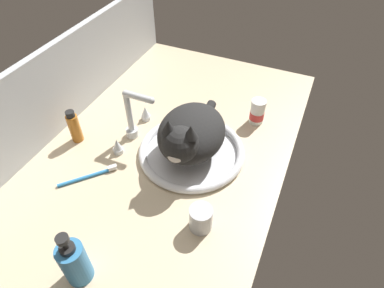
% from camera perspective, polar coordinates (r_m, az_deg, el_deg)
% --- Properties ---
extents(countertop, '(1.20, 0.73, 0.03)m').
position_cam_1_polar(countertop, '(1.06, -3.91, -1.04)').
color(countertop, '#CCB793').
rests_on(countertop, ground).
extents(backsplash_wall, '(1.20, 0.02, 0.31)m').
position_cam_1_polar(backsplash_wall, '(1.16, -21.36, 9.13)').
color(backsplash_wall, '#B2B7BC').
rests_on(backsplash_wall, ground).
extents(sink_basin, '(0.33, 0.33, 0.02)m').
position_cam_1_polar(sink_basin, '(1.02, 0.00, -1.17)').
color(sink_basin, white).
rests_on(sink_basin, countertop).
extents(faucet, '(0.21, 0.12, 0.18)m').
position_cam_1_polar(faucet, '(1.06, -10.24, 4.30)').
color(faucet, silver).
rests_on(faucet, countertop).
extents(cat, '(0.36, 0.21, 0.18)m').
position_cam_1_polar(cat, '(0.95, -0.35, 1.66)').
color(cat, black).
rests_on(cat, sink_basin).
extents(metal_jar, '(0.06, 0.06, 0.07)m').
position_cam_1_polar(metal_jar, '(0.84, 1.55, -12.81)').
color(metal_jar, '#B2B5BA').
rests_on(metal_jar, countertop).
extents(soap_pump_bottle, '(0.06, 0.06, 0.17)m').
position_cam_1_polar(soap_pump_bottle, '(0.79, -19.73, -18.82)').
color(soap_pump_bottle, teal).
rests_on(soap_pump_bottle, countertop).
extents(pill_bottle, '(0.05, 0.05, 0.09)m').
position_cam_1_polar(pill_bottle, '(1.14, 11.29, 5.45)').
color(pill_bottle, white).
rests_on(pill_bottle, countertop).
extents(amber_bottle, '(0.04, 0.04, 0.12)m').
position_cam_1_polar(amber_bottle, '(1.10, -19.80, 2.81)').
color(amber_bottle, '#B2661E').
rests_on(amber_bottle, countertop).
extents(toothbrush, '(0.13, 0.13, 0.02)m').
position_cam_1_polar(toothbrush, '(1.00, -17.43, -5.29)').
color(toothbrush, '#338CD1').
rests_on(toothbrush, countertop).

